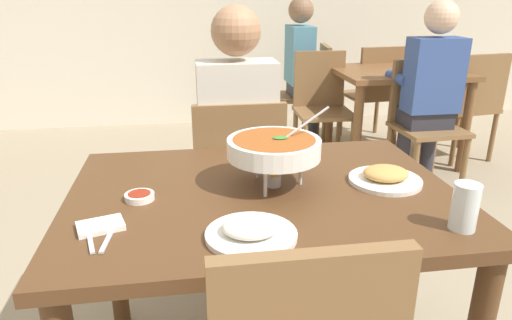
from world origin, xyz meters
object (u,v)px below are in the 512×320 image
Objects in this scene: curry_bowl at (274,148)px; chair_bg_left at (312,89)px; dining_table_far at (397,87)px; chair_bg_middle at (423,116)px; patron_bg_left at (304,63)px; appetizer_plate at (385,177)px; sauce_dish at (140,196)px; diner_main at (236,129)px; chair_diner_main at (238,178)px; chair_bg_right at (321,101)px; dining_table_main at (263,222)px; drink_glass at (465,209)px; rice_plate at (251,231)px; chair_bg_window at (375,89)px; patron_bg_middle at (430,85)px; chair_bg_corner at (471,101)px.

curry_bowl is 2.88m from chair_bg_left.
chair_bg_middle reaches higher than dining_table_far.
chair_bg_middle is at bearing -59.26° from patron_bg_left.
appetizer_plate is at bearing -98.59° from patron_bg_left.
diner_main is at bearing 63.67° from sauce_dish.
chair_diner_main is 1.00× the size of chair_bg_right.
chair_diner_main is at bearing -90.00° from diner_main.
dining_table_main is 1.36× the size of chair_diner_main.
drink_glass is 2.69m from dining_table_far.
rice_plate is 3.34m from chair_bg_window.
appetizer_plate is at bearing -101.27° from chair_bg_right.
chair_diner_main is 1.74m from chair_bg_middle.
appetizer_plate reaches higher than dining_table_main.
dining_table_far is (1.42, 2.13, -0.27)m from curry_bowl.
patron_bg_middle is at bearing 48.75° from curry_bowl.
patron_bg_middle reaches higher than chair_bg_window.
chair_bg_window is 0.70m from patron_bg_left.
curry_bowl reaches higher than drink_glass.
patron_bg_middle is at bearing 64.00° from drink_glass.
chair_bg_corner reaches higher than dining_table_main.
chair_bg_middle is at bearing -63.25° from chair_bg_left.
chair_bg_right is at bearing -86.09° from patron_bg_left.
sauce_dish is 0.10× the size of chair_bg_window.
dining_table_main is 2.18m from patron_bg_middle.
chair_bg_window is at bearing -8.75° from patron_bg_left.
chair_bg_corner is at bearing 32.88° from chair_diner_main.
chair_bg_left is 1.26m from patron_bg_middle.
chair_bg_middle is (1.04, 1.69, -0.27)m from appetizer_plate.
chair_diner_main is at bearing -146.59° from chair_bg_middle.
chair_bg_middle is at bearing 42.81° from sauce_dish.
chair_bg_left is (1.30, 2.77, -0.27)m from sauce_dish.
appetizer_plate is at bearing -122.32° from patron_bg_middle.
dining_table_main is 3.04m from chair_bg_window.
dining_table_far is 0.63m from chair_bg_corner.
drink_glass is at bearing -115.60° from chair_bg_middle.
chair_diner_main is at bearing -112.32° from patron_bg_left.
diner_main is at bearing -136.14° from dining_table_far.
patron_bg_left is at bearing 137.55° from dining_table_far.
patron_bg_left is at bearing 151.67° from chair_bg_corner.
dining_table_far is at bearing -42.45° from patron_bg_left.
drink_glass is at bearing -66.02° from diner_main.
chair_bg_left is (0.51, 2.75, -0.27)m from appetizer_plate.
diner_main is 0.87m from sauce_dish.
appetizer_plate is (0.49, 0.29, 0.00)m from rice_plate.
chair_bg_left is 1.00× the size of chair_bg_middle.
chair_bg_window is at bearing 62.01° from rice_plate.
chair_diner_main reaches higher than dining_table_main.
patron_bg_left is (-0.63, 1.05, 0.24)m from chair_bg_middle.
appetizer_plate is 0.18× the size of patron_bg_middle.
patron_bg_left is at bearing -174.96° from chair_bg_left.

